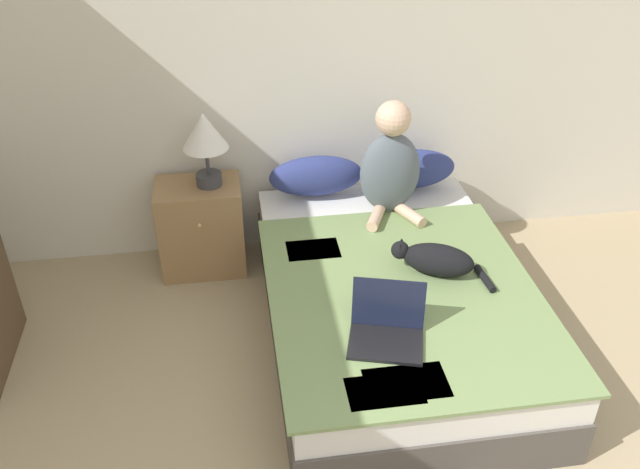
# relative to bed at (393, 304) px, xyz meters

# --- Properties ---
(wall_back) EXTENTS (5.70, 0.05, 2.55)m
(wall_back) POSITION_rel_bed_xyz_m (-0.05, 1.12, 1.05)
(wall_back) COLOR beige
(wall_back) RESTS_ON ground_plane
(bed) EXTENTS (1.42, 2.09, 0.46)m
(bed) POSITION_rel_bed_xyz_m (0.00, 0.00, 0.00)
(bed) COLOR #4C4742
(bed) RESTS_ON ground_plane
(pillow_near) EXTENTS (0.61, 0.22, 0.27)m
(pillow_near) POSITION_rel_bed_xyz_m (-0.31, 0.91, 0.37)
(pillow_near) COLOR navy
(pillow_near) RESTS_ON bed
(pillow_far) EXTENTS (0.61, 0.22, 0.27)m
(pillow_far) POSITION_rel_bed_xyz_m (0.31, 0.91, 0.37)
(pillow_far) COLOR navy
(pillow_far) RESTS_ON bed
(person_sitting) EXTENTS (0.38, 0.37, 0.72)m
(person_sitting) POSITION_rel_bed_xyz_m (0.11, 0.65, 0.55)
(person_sitting) COLOR slate
(person_sitting) RESTS_ON bed
(cat_tabby) EXTENTS (0.50, 0.38, 0.18)m
(cat_tabby) POSITION_rel_bed_xyz_m (0.21, -0.05, 0.32)
(cat_tabby) COLOR black
(cat_tabby) RESTS_ON bed
(laptop_open) EXTENTS (0.42, 0.39, 0.26)m
(laptop_open) POSITION_rel_bed_xyz_m (-0.18, -0.53, 0.29)
(laptop_open) COLOR black
(laptop_open) RESTS_ON bed
(nightstand) EXTENTS (0.53, 0.39, 0.61)m
(nightstand) POSITION_rel_bed_xyz_m (-1.07, 0.86, 0.08)
(nightstand) COLOR #937047
(nightstand) RESTS_ON ground_plane
(table_lamp) EXTENTS (0.28, 0.28, 0.47)m
(table_lamp) POSITION_rel_bed_xyz_m (-0.99, 0.86, 0.71)
(table_lamp) COLOR #38383D
(table_lamp) RESTS_ON nightstand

